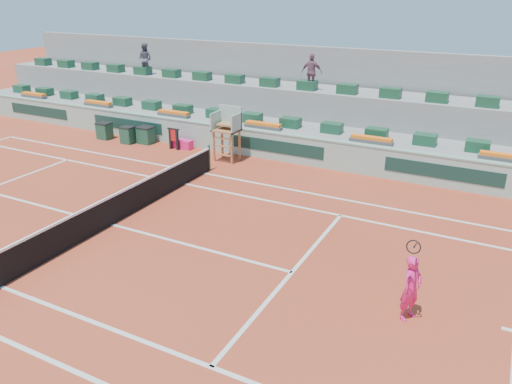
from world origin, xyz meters
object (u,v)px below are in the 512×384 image
at_px(umpire_chair, 228,126).
at_px(drink_cooler_a, 146,135).
at_px(tennis_player, 411,288).
at_px(player_bag, 183,144).

xyz_separation_m(umpire_chair, drink_cooler_a, (-4.91, 0.34, -1.12)).
bearing_deg(umpire_chair, tennis_player, -40.08).
bearing_deg(drink_cooler_a, player_bag, 3.38).
distance_m(player_bag, umpire_chair, 3.13).
bearing_deg(umpire_chair, player_bag, 170.52).
height_order(umpire_chair, drink_cooler_a, umpire_chair).
relative_size(umpire_chair, tennis_player, 1.05).
xyz_separation_m(player_bag, umpire_chair, (2.80, -0.47, 1.33)).
distance_m(drink_cooler_a, tennis_player, 16.78).
distance_m(player_bag, drink_cooler_a, 2.13).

